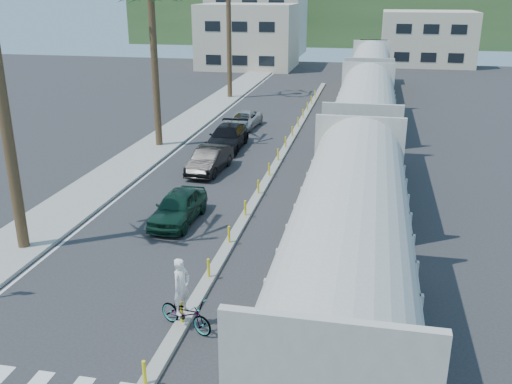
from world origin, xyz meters
The scene contains 13 objects.
ground centered at (0.00, 0.00, 0.00)m, with size 140.00×140.00×0.00m, color #28282B.
sidewalk centered at (-8.50, 25.00, 0.07)m, with size 3.00×90.00×0.15m, color gray.
rails centered at (5.00, 28.00, 0.03)m, with size 1.56×100.00×0.06m.
median centered at (0.00, 19.96, 0.09)m, with size 0.45×60.00×0.85m.
lane_markings centered at (-2.15, 25.00, 0.00)m, with size 9.42×90.00×0.01m.
freight_train centered at (5.00, 21.09, 2.91)m, with size 3.00×60.94×5.85m.
buildings centered at (-6.41, 71.66, 4.36)m, with size 38.00×27.00×10.00m.
hillside centered at (0.00, 100.00, 6.00)m, with size 80.00×20.00×12.00m, color #385628.
car_lead centered at (-2.84, 9.99, 0.72)m, with size 1.81×4.25×1.43m, color #103224.
car_second centered at (-3.51, 17.39, 0.72)m, with size 1.81×4.45×1.43m, color black.
car_third centered at (-3.77, 22.43, 0.75)m, with size 2.18×5.23×1.51m, color black.
car_rear centered at (-4.02, 28.44, 0.59)m, with size 2.29×4.42×1.19m, color #B6B9BB.
cyclist centered at (0.16, 1.91, 0.74)m, with size 2.13×2.48×2.36m.
Camera 1 is at (5.34, -12.52, 9.94)m, focal length 40.00 mm.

